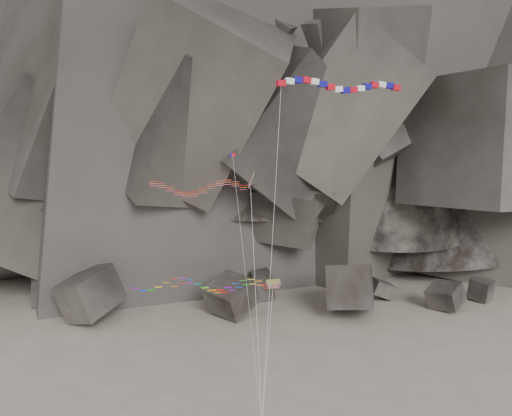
{
  "coord_description": "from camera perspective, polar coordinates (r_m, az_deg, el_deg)",
  "views": [
    {
      "loc": [
        -3.98,
        -45.08,
        25.15
      ],
      "look_at": [
        -0.9,
        6.0,
        19.71
      ],
      "focal_mm": 35.0,
      "sensor_mm": 36.0,
      "label": 1
    }
  ],
  "objects": [
    {
      "name": "banner_kite",
      "position": [
        48.78,
        9.66,
        13.51
      ],
      "size": [
        14.2,
        7.86,
        30.72
      ],
      "rotation": [
        0.0,
        0.0,
        0.3
      ],
      "color": "red",
      "rests_on": "ground"
    },
    {
      "name": "parafoil_kite",
      "position": [
        46.44,
        -6.5,
        -8.68
      ],
      "size": [
        13.99,
        3.8,
        12.41
      ],
      "rotation": [
        0.0,
        0.0,
        -0.31
      ],
      "color": "yellow",
      "rests_on": "ground"
    },
    {
      "name": "headland",
      "position": [
        116.37,
        -1.5,
        14.39
      ],
      "size": [
        110.0,
        70.0,
        84.0
      ],
      "primitive_type": null,
      "color": "#4C453E",
      "rests_on": "ground"
    },
    {
      "name": "boulder_field",
      "position": [
        80.25,
        -1.89,
        -10.24
      ],
      "size": [
        79.25,
        18.19,
        9.35
      ],
      "color": "#47423F",
      "rests_on": "ground"
    },
    {
      "name": "pennant_kite",
      "position": [
        47.69,
        -2.02,
        -0.51
      ],
      "size": [
        2.67,
        7.67,
        23.8
      ],
      "rotation": [
        0.0,
        0.0,
        -0.15
      ],
      "color": "red",
      "rests_on": "ground"
    },
    {
      "name": "delta_kite",
      "position": [
        47.85,
        -6.91,
        2.46
      ],
      "size": [
        10.69,
        7.77,
        22.16
      ],
      "rotation": [
        0.0,
        0.0,
        -0.01
      ],
      "color": "red",
      "rests_on": "ground"
    }
  ]
}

